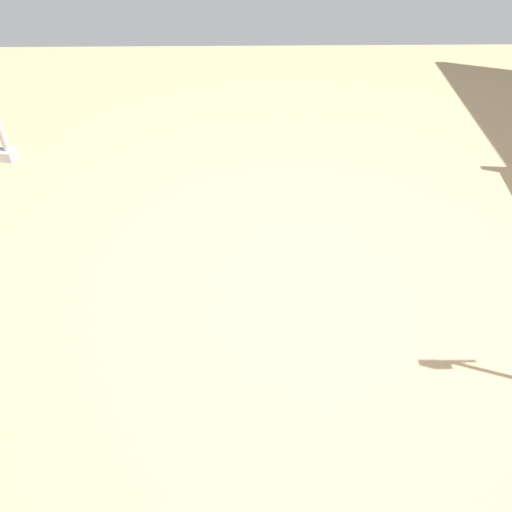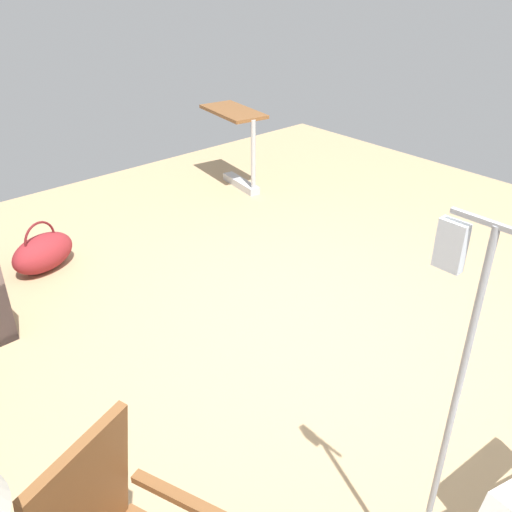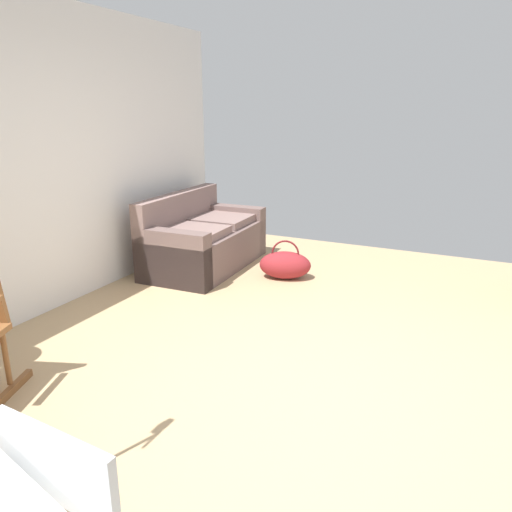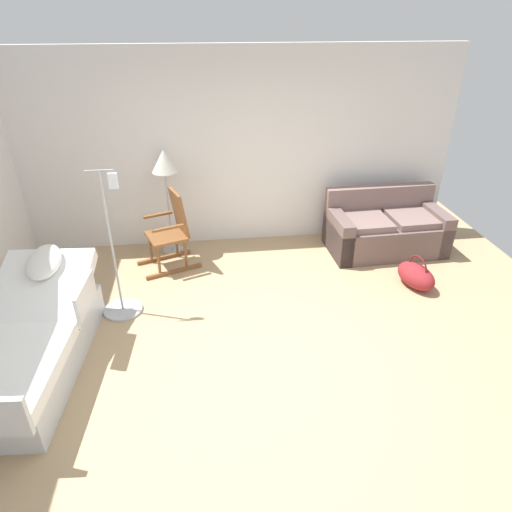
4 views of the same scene
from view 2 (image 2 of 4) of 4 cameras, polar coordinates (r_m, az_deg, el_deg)
The scene contains 3 objects.
ground_plane at distance 3.94m, azimuth 5.63°, elevation -7.45°, with size 7.43×7.43×0.00m, color tan.
overbed_table at distance 6.13m, azimuth -1.92°, elevation 11.98°, with size 0.87×0.51×0.84m.
duffel_bag at distance 4.88m, azimuth -21.21°, elevation 0.35°, with size 0.47×0.63×0.43m.
Camera 2 is at (-2.11, 2.37, 2.34)m, focal length 38.61 mm.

